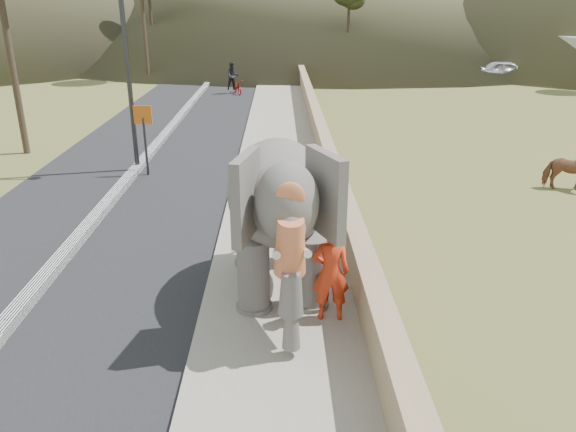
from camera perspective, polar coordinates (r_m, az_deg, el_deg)
The scene contains 12 objects.
ground at distance 9.91m, azimuth -0.99°, elevation -13.91°, with size 160.00×160.00×0.00m, color olive.
road at distance 19.63m, azimuth -15.76°, elevation 3.57°, with size 7.00×120.00×0.03m, color black.
median at distance 19.60m, azimuth -15.79°, elevation 3.83°, with size 0.35×120.00×0.22m, color black.
walkway at distance 18.96m, azimuth -0.98°, elevation 3.95°, with size 3.00×120.00×0.15m, color #9E9687.
parapet at distance 18.89m, azimuth 4.05°, elevation 5.34°, with size 0.30×120.00×1.10m, color tan.
lamppost at distance 19.85m, azimuth -15.46°, elevation 18.12°, with size 1.76×0.36×8.00m.
signboard at distance 19.61m, azimuth -14.42°, elevation 8.62°, with size 0.60×0.08×2.40m.
cow at distance 19.86m, azimuth 26.70°, elevation 4.15°, with size 0.69×1.50×1.27m, color brown.
distant_car at distance 45.83m, azimuth 21.33°, elevation 13.59°, with size 1.70×4.23×1.44m, color silver.
elephant_and_man at distance 11.15m, azimuth -0.94°, elevation 0.34°, with size 2.57×4.55×3.18m.
motorcyclist at distance 36.77m, azimuth -5.39°, elevation 13.46°, with size 1.33×1.83×2.00m.
trees at distance 36.91m, azimuth -0.49°, elevation 18.84°, with size 48.97×42.71×9.23m.
Camera 1 is at (0.04, -8.10, 5.70)m, focal length 35.00 mm.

